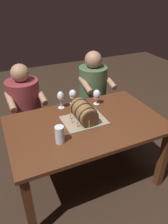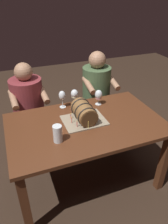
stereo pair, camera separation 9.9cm
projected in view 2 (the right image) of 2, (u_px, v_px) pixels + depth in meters
ground_plane at (86, 178)px, 2.43m from camera, size 8.00×8.00×0.00m
dining_table at (86, 132)px, 2.09m from camera, size 1.48×0.91×0.75m
barrel_cake at (84, 113)px, 2.02m from camera, size 0.40×0.31×0.20m
wine_glass_white at (75, 94)px, 2.31m from camera, size 0.08×0.08×0.17m
wine_glass_empty at (62, 96)px, 2.23m from camera, size 0.07×0.07×0.19m
wine_glass_rose at (99, 95)px, 2.30m from camera, size 0.08×0.08×0.17m
beer_pint at (58, 134)px, 1.76m from camera, size 0.08×0.08×0.15m
person_seated_left at (29, 111)px, 2.61m from camera, size 0.42×0.50×1.16m
person_seated_right at (96, 98)px, 2.88m from camera, size 0.40×0.47×1.20m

